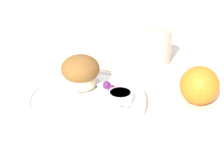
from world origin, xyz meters
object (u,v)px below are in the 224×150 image
at_px(muffin, 80,71).
at_px(juice_glass, 158,46).
at_px(butter_knife, 106,88).
at_px(orange_fruit, 199,85).

distance_m(muffin, juice_glass, 0.25).
distance_m(butter_knife, orange_fruit, 0.19).
bearing_deg(muffin, orange_fruit, 48.79).
distance_m(muffin, orange_fruit, 0.25).
xyz_separation_m(orange_fruit, juice_glass, (-0.20, 0.06, 0.00)).
height_order(muffin, juice_glass, same).
height_order(muffin, butter_knife, muffin).
distance_m(orange_fruit, juice_glass, 0.21).
bearing_deg(butter_knife, orange_fruit, 50.63).
height_order(butter_knife, orange_fruit, orange_fruit).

